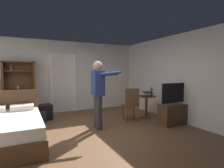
% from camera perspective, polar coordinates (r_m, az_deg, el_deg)
% --- Properties ---
extents(ground_plane, '(5.90, 5.90, 0.00)m').
position_cam_1_polar(ground_plane, '(4.51, -6.75, -15.27)').
color(ground_plane, brown).
extents(wall_back, '(5.60, 0.12, 2.57)m').
position_cam_1_polar(wall_back, '(6.85, -14.43, 2.26)').
color(wall_back, silver).
rests_on(wall_back, ground_plane).
extents(wall_right, '(0.12, 5.49, 2.57)m').
position_cam_1_polar(wall_right, '(5.78, 19.67, 1.83)').
color(wall_right, silver).
rests_on(wall_right, ground_plane).
extents(doorway_frame, '(0.93, 0.08, 2.13)m').
position_cam_1_polar(doorway_frame, '(6.75, -15.17, 1.66)').
color(doorway_frame, white).
rests_on(doorway_frame, ground_plane).
extents(bed, '(1.36, 2.01, 1.02)m').
position_cam_1_polar(bed, '(4.32, -30.47, -12.46)').
color(bed, '#4C331E').
rests_on(bed, ground_plane).
extents(bookshelf, '(0.95, 0.32, 1.80)m').
position_cam_1_polar(bookshelf, '(6.49, -27.27, -0.91)').
color(bookshelf, brown).
rests_on(bookshelf, ground_plane).
extents(tv_flatscreen, '(0.94, 0.40, 1.16)m').
position_cam_1_polar(tv_flatscreen, '(5.42, 19.15, -8.21)').
color(tv_flatscreen, '#4C331E').
rests_on(tv_flatscreen, ground_plane).
extents(side_table, '(0.60, 0.60, 0.70)m').
position_cam_1_polar(side_table, '(5.94, 10.79, -5.90)').
color(side_table, brown).
rests_on(side_table, ground_plane).
extents(laptop, '(0.34, 0.35, 0.15)m').
position_cam_1_polar(laptop, '(5.84, 10.83, -3.25)').
color(laptop, black).
rests_on(laptop, side_table).
extents(bottle_on_table, '(0.06, 0.06, 0.29)m').
position_cam_1_polar(bottle_on_table, '(5.91, 12.39, -2.48)').
color(bottle_on_table, '#185730').
rests_on(bottle_on_table, side_table).
extents(wooden_chair, '(0.50, 0.50, 0.99)m').
position_cam_1_polar(wooden_chair, '(5.41, 6.10, -6.02)').
color(wooden_chair, brown).
rests_on(wooden_chair, ground_plane).
extents(person_blue_shirt, '(0.72, 0.61, 1.75)m').
position_cam_1_polar(person_blue_shirt, '(4.67, -4.35, -1.75)').
color(person_blue_shirt, '#333338').
rests_on(person_blue_shirt, ground_plane).
extents(suitcase_dark, '(0.49, 0.32, 0.31)m').
position_cam_1_polar(suitcase_dark, '(5.70, -22.53, -9.79)').
color(suitcase_dark, '#1E2D38').
rests_on(suitcase_dark, ground_plane).
extents(suitcase_small, '(0.66, 0.46, 0.47)m').
position_cam_1_polar(suitcase_small, '(5.97, -21.56, -8.35)').
color(suitcase_small, black).
rests_on(suitcase_small, ground_plane).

